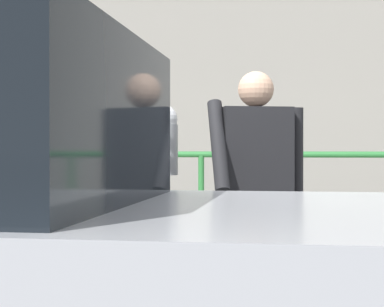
# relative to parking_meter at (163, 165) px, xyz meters

# --- Properties ---
(sidewalk_curb) EXTENTS (36.00, 3.03, 0.13)m
(sidewalk_curb) POSITION_rel_parking_meter_xyz_m (-0.15, 1.16, -1.16)
(sidewalk_curb) COLOR #9E9B93
(sidewalk_curb) RESTS_ON ground
(parking_meter) EXTENTS (0.19, 0.20, 1.47)m
(parking_meter) POSITION_rel_parking_meter_xyz_m (0.00, 0.00, 0.00)
(parking_meter) COLOR slate
(parking_meter) RESTS_ON sidewalk_curb
(pedestrian_at_meter) EXTENTS (0.60, 0.54, 1.68)m
(pedestrian_at_meter) POSITION_rel_parking_meter_xyz_m (0.57, 0.12, -0.14)
(pedestrian_at_meter) COLOR #1E233F
(pedestrian_at_meter) RESTS_ON sidewalk_curb
(background_railing) EXTENTS (24.06, 0.06, 1.17)m
(background_railing) POSITION_rel_parking_meter_xyz_m (-0.15, 2.55, -0.26)
(background_railing) COLOR #2D7A38
(background_railing) RESTS_ON sidewalk_curb
(backdrop_wall) EXTENTS (32.00, 0.50, 3.40)m
(backdrop_wall) POSITION_rel_parking_meter_xyz_m (-0.15, 4.96, 0.47)
(backdrop_wall) COLOR gray
(backdrop_wall) RESTS_ON ground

